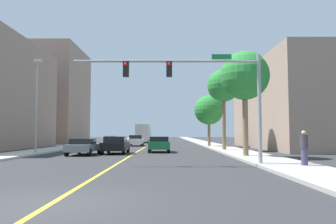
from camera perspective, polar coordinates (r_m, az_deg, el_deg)
ground at (r=50.23m, az=-3.26°, el=-5.80°), size 192.00×192.00×0.00m
sidewalk_left at (r=51.56m, az=-13.48°, el=-5.56°), size 3.21×168.00×0.15m
sidewalk_right at (r=50.52m, az=7.17°, el=-5.68°), size 3.21×168.00×0.15m
lane_marking_center at (r=50.23m, az=-3.26°, el=-5.79°), size 0.16×144.00×0.01m
building_left_far at (r=63.19m, az=-22.72°, el=2.65°), size 17.09×14.45×17.05m
building_right_near at (r=41.60m, az=25.23°, el=0.98°), size 15.18×21.97×9.92m
traffic_signal_mast at (r=17.67m, az=5.78°, el=5.43°), size 10.32×0.36×5.96m
street_lamp at (r=28.72m, az=-22.31°, el=1.91°), size 0.56×0.28×7.80m
palm_near at (r=24.10m, az=13.61°, el=6.21°), size 3.56×3.56×7.59m
palm_mid at (r=32.51m, az=9.97°, el=4.56°), size 3.26×3.26×8.01m
palm_far at (r=40.75m, az=7.39°, el=0.32°), size 3.72×3.72×6.40m
car_green at (r=29.73m, az=-1.52°, el=-5.72°), size 2.02×3.89×1.44m
car_white at (r=44.22m, az=-5.66°, el=-5.07°), size 1.99×4.47×1.49m
car_gray at (r=26.83m, az=-14.74°, el=-5.95°), size 2.03×4.36×1.31m
car_black at (r=27.64m, az=-9.25°, el=-5.81°), size 1.98×3.91×1.47m
car_yellow at (r=51.14m, az=-10.06°, el=-4.92°), size 1.89×3.93×1.32m
delivery_truck at (r=59.90m, az=-4.32°, el=-3.79°), size 2.45×8.99×3.33m
pedestrian at (r=17.55m, az=23.22°, el=-5.90°), size 0.38×0.38×1.74m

